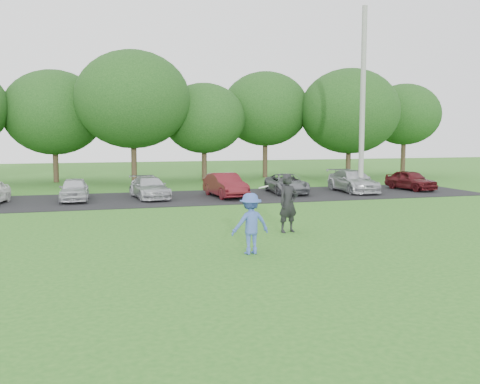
# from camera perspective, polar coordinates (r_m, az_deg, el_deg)

# --- Properties ---
(ground) EXTENTS (100.00, 100.00, 0.00)m
(ground) POSITION_cam_1_polar(r_m,az_deg,el_deg) (15.11, 3.70, -6.29)
(ground) COLOR #27671D
(ground) RESTS_ON ground
(parking_lot) EXTENTS (32.00, 6.50, 0.03)m
(parking_lot) POSITION_cam_1_polar(r_m,az_deg,el_deg) (27.53, -5.49, -0.60)
(parking_lot) COLOR black
(parking_lot) RESTS_ON ground
(utility_pole) EXTENTS (0.28, 0.28, 10.05)m
(utility_pole) POSITION_cam_1_polar(r_m,az_deg,el_deg) (30.01, 12.94, 9.41)
(utility_pole) COLOR gray
(utility_pole) RESTS_ON ground
(frisbee_player) EXTENTS (1.15, 0.76, 1.91)m
(frisbee_player) POSITION_cam_1_polar(r_m,az_deg,el_deg) (14.58, 1.13, -3.38)
(frisbee_player) COLOR #3C57AB
(frisbee_player) RESTS_ON ground
(camera_bystander) EXTENTS (0.80, 0.62, 1.95)m
(camera_bystander) POSITION_cam_1_polar(r_m,az_deg,el_deg) (17.82, 5.16, -1.21)
(camera_bystander) COLOR black
(camera_bystander) RESTS_ON ground
(parked_cars) EXTENTS (28.45, 4.77, 1.23)m
(parked_cars) POSITION_cam_1_polar(r_m,az_deg,el_deg) (27.47, -5.61, 0.61)
(parked_cars) COLOR #501118
(parked_cars) RESTS_ON parking_lot
(tree_row) EXTENTS (42.39, 9.85, 8.64)m
(tree_row) POSITION_cam_1_polar(r_m,az_deg,el_deg) (37.25, -6.05, 8.70)
(tree_row) COLOR #38281C
(tree_row) RESTS_ON ground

